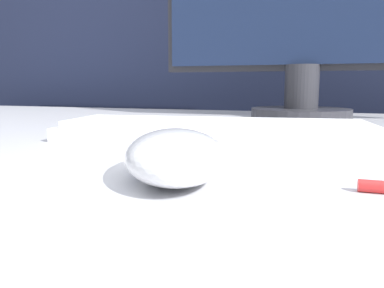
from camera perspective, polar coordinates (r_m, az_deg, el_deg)
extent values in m
cube|color=black|center=(1.12, 14.71, -3.86)|extent=(5.00, 0.03, 1.10)
ellipsoid|color=silver|center=(0.26, -2.53, -1.61)|extent=(0.11, 0.14, 0.03)
cube|color=silver|center=(0.45, 3.43, 1.63)|extent=(0.38, 0.16, 0.02)
cube|color=silver|center=(0.45, 3.44, 3.14)|extent=(0.36, 0.14, 0.01)
cylinder|color=#28282D|center=(0.77, 16.19, 4.50)|extent=(0.19, 0.19, 0.02)
cylinder|color=#28282D|center=(0.77, 16.37, 8.38)|extent=(0.07, 0.07, 0.08)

